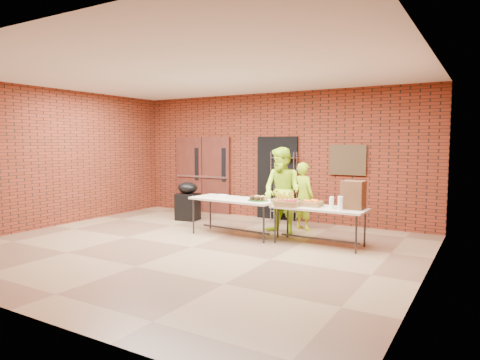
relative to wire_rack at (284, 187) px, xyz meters
name	(u,v)px	position (x,y,z in m)	size (l,w,h in m)	color
room	(191,162)	(-0.34, -3.32, 0.74)	(8.08, 7.08, 3.28)	brown
double_doors	(203,175)	(-2.54, 0.12, 0.19)	(1.78, 0.12, 2.10)	#4E2216
dark_doorway	(277,178)	(-0.24, 0.14, 0.19)	(1.10, 0.06, 2.10)	black
bronze_plaque	(348,160)	(1.56, 0.13, 0.69)	(0.85, 0.04, 0.70)	#3D2C18
wire_rack	(284,187)	(0.00, 0.00, 0.00)	(0.63, 0.21, 1.72)	#ACABB2
table_left	(235,202)	(-0.18, -2.03, -0.14)	(1.96, 0.93, 0.78)	beige
table_right	(319,210)	(1.64, -1.93, -0.19)	(1.79, 0.77, 0.73)	beige
basket_bananas	(285,201)	(0.95, -1.97, -0.07)	(0.47, 0.36, 0.15)	olive
basket_oranges	(311,203)	(1.46, -1.92, -0.08)	(0.41, 0.32, 0.13)	olive
basket_apples	(288,203)	(1.07, -2.12, -0.07)	(0.44, 0.34, 0.14)	olive
muffin_tray	(258,198)	(0.39, -2.07, -0.03)	(0.42, 0.42, 0.10)	#144412
napkin_box	(223,196)	(-0.47, -2.04, -0.05)	(0.20, 0.13, 0.07)	white
coffee_dispenser	(353,195)	(2.25, -1.82, 0.13)	(0.40, 0.35, 0.52)	brown
cup_stack_front	(331,203)	(1.92, -2.07, -0.02)	(0.07, 0.07, 0.22)	white
cup_stack_mid	(340,203)	(2.10, -2.12, 0.00)	(0.09, 0.09, 0.26)	white
cup_stack_back	(332,202)	(1.88, -1.91, -0.02)	(0.07, 0.07, 0.22)	white
covered_grill	(188,201)	(-2.13, -1.11, -0.38)	(0.59, 0.52, 0.96)	black
volunteer_woman	(303,196)	(0.82, -0.73, -0.10)	(0.55, 0.36, 1.51)	#A6D818
volunteer_man	(282,191)	(0.63, -1.42, 0.07)	(0.90, 0.70, 1.85)	#A6D818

